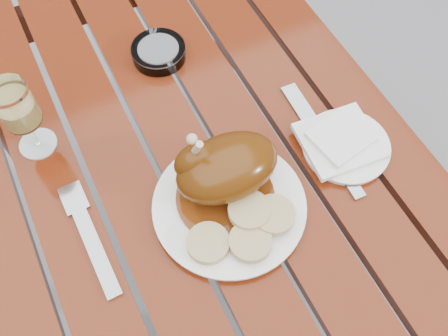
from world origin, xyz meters
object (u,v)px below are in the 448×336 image
at_px(wine_glass, 23,119).
at_px(table, 197,236).
at_px(ashtray, 159,52).
at_px(dinner_plate, 229,207).
at_px(side_plate, 346,147).

bearing_deg(wine_glass, table, -32.54).
bearing_deg(wine_glass, ashtray, 18.92).
distance_m(table, wine_glass, 0.53).
height_order(dinner_plate, wine_glass, wine_glass).
height_order(table, wine_glass, wine_glass).
distance_m(side_plate, ashtray, 0.42).
distance_m(table, dinner_plate, 0.40).
bearing_deg(side_plate, ashtray, 121.40).
height_order(dinner_plate, ashtray, ashtray).
relative_size(wine_glass, ashtray, 1.47).
relative_size(table, dinner_plate, 4.63).
bearing_deg(wine_glass, side_plate, -27.49).
height_order(wine_glass, ashtray, wine_glass).
relative_size(table, ashtray, 11.00).
relative_size(table, side_plate, 7.50).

